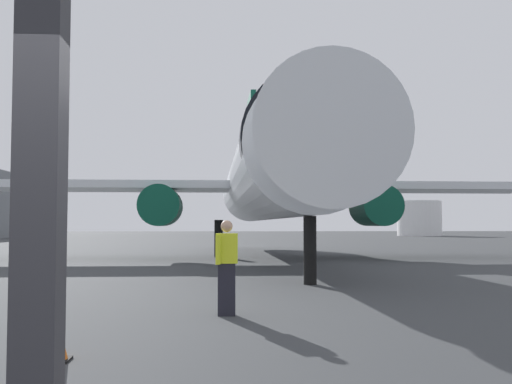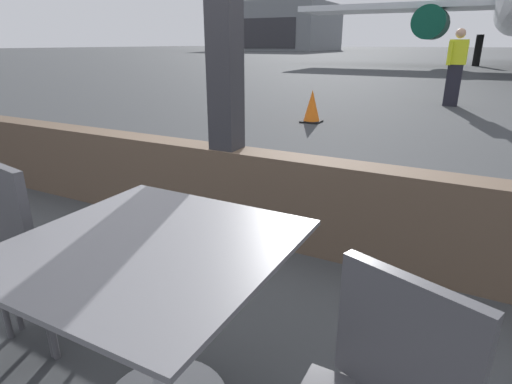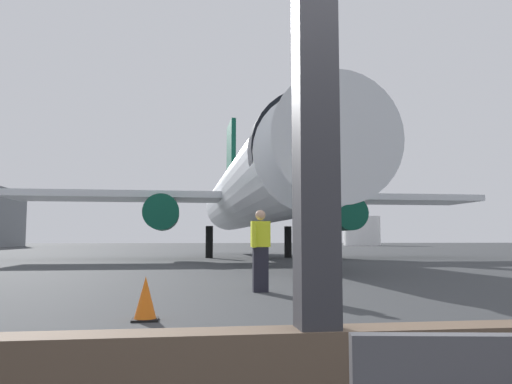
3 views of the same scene
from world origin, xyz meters
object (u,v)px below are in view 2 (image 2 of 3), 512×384
(cafe_chair_window_left, at_px, (35,236))
(traffic_cone, at_px, (312,107))
(ground_crew_worker, at_px, (456,67))
(distant_hangar, at_px, (283,27))
(dining_table, at_px, (156,307))

(cafe_chair_window_left, relative_size, traffic_cone, 1.55)
(ground_crew_worker, distance_m, distant_hangar, 76.47)
(ground_crew_worker, distance_m, traffic_cone, 4.24)
(dining_table, xyz_separation_m, distant_hangar, (-34.82, 77.93, 3.69))
(dining_table, height_order, traffic_cone, dining_table)
(cafe_chair_window_left, distance_m, traffic_cone, 6.48)
(dining_table, distance_m, distant_hangar, 85.44)
(dining_table, distance_m, ground_crew_worker, 10.12)
(traffic_cone, relative_size, distant_hangar, 0.03)
(ground_crew_worker, bearing_deg, traffic_cone, -121.00)
(traffic_cone, xyz_separation_m, distant_hangar, (-33.00, 71.43, 3.91))
(dining_table, distance_m, traffic_cone, 6.76)
(dining_table, xyz_separation_m, ground_crew_worker, (0.35, 10.10, 0.40))
(ground_crew_worker, bearing_deg, cafe_chair_window_left, -96.72)
(cafe_chair_window_left, distance_m, distant_hangar, 85.00)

